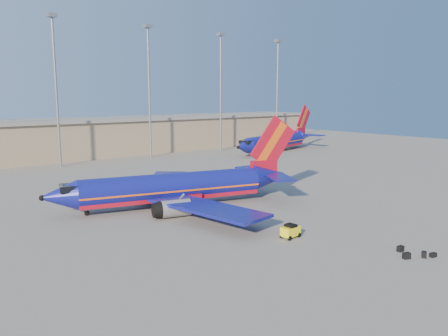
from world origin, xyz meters
The scene contains 7 objects.
ground centered at (0.00, 0.00, 0.00)m, with size 220.00×220.00×0.00m, color slate.
terminal_building centered at (10.00, 58.00, 4.32)m, with size 122.00×16.00×8.50m.
light_mast_row centered at (5.00, 46.00, 17.55)m, with size 101.60×1.60×28.65m.
aircraft_main centered at (-4.38, 5.52, 2.35)m, with size 31.81×30.17×11.03m.
aircraft_second centered at (44.38, 35.64, 2.62)m, with size 33.27×14.81×11.42m.
baggage_tug centered at (-2.84, -11.69, 0.71)m, with size 1.94×1.23×1.36m.
luggage_pile centered at (1.63, -21.70, 0.25)m, with size 2.82×2.94×0.54m.
Camera 1 is at (-33.48, -38.99, 13.50)m, focal length 35.00 mm.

